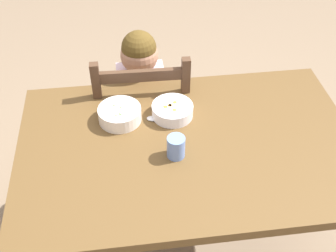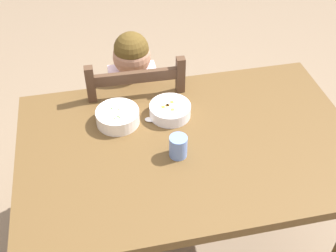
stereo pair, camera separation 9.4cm
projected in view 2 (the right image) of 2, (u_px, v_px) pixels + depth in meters
ground_plane at (184, 251)px, 2.14m from camera, size 8.00×8.00×0.00m
dining_table at (188, 162)px, 1.70m from camera, size 1.30×0.84×0.77m
dining_chair at (137, 126)px, 2.14m from camera, size 0.43×0.43×0.94m
child_figure at (135, 99)px, 2.01m from camera, size 0.32×0.31×0.98m
bowl_of_peas at (118, 116)px, 1.68m from camera, size 0.17×0.17×0.06m
bowl_of_carrots at (170, 110)px, 1.72m from camera, size 0.17×0.17×0.05m
spoon at (155, 120)px, 1.70m from camera, size 0.14×0.07×0.01m
drinking_cup at (178, 146)px, 1.54m from camera, size 0.07×0.07×0.09m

